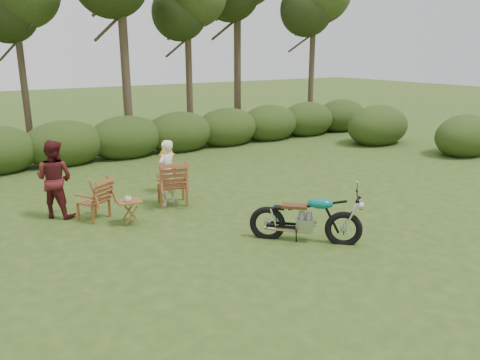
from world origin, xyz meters
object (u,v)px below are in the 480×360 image
lawn_chair_right (173,204)px  cup (128,199)px  lawn_chair_left (95,218)px  side_table (130,212)px  adult_b (59,216)px  adult_a (168,205)px  motorcycle (304,240)px  child (168,192)px

lawn_chair_right → cup: bearing=45.4°
lawn_chair_left → side_table: bearing=96.8°
lawn_chair_right → adult_b: size_ratio=0.63×
cup → adult_b: 1.85m
lawn_chair_right → side_table: (-1.29, -0.71, 0.26)m
side_table → adult_a: (1.17, 0.74, -0.26)m
motorcycle → adult_b: 5.39m
side_table → lawn_chair_left: bearing=126.2°
side_table → cup: cup is taller
lawn_chair_left → adult_b: bearing=-70.9°
motorcycle → lawn_chair_right: (-1.20, 3.35, 0.00)m
cup → child: cup is taller
lawn_chair_right → side_table: size_ratio=2.10×
side_table → adult_a: size_ratio=0.33×
lawn_chair_right → cup: size_ratio=7.83×
cup → adult_b: (-1.13, 1.35, -0.56)m
motorcycle → adult_a: bearing=155.3°
side_table → child: (1.60, 1.68, -0.26)m
side_table → cup: bearing=-139.7°
lawn_chair_left → adult_a: adult_a is taller
lawn_chair_right → child: bearing=-92.0°
motorcycle → side_table: motorcycle is taller
cup → child: 2.45m
adult_a → adult_b: adult_b is taller
lawn_chair_right → lawn_chair_left: lawn_chair_right is taller
motorcycle → child: 4.42m
motorcycle → cup: 3.68m
motorcycle → cup: (-2.53, 2.60, 0.56)m
lawn_chair_right → lawn_chair_left: 1.83m
motorcycle → lawn_chair_right: bearing=153.7°
motorcycle → lawn_chair_right: 3.56m
lawn_chair_right → child: size_ratio=0.95×
adult_a → child: size_ratio=1.37×
lawn_chair_right → adult_a: adult_a is taller
side_table → adult_a: bearing=32.4°
cup → adult_b: bearing=130.0°
adult_a → lawn_chair_right: bearing=137.4°
side_table → adult_b: (-1.18, 1.31, -0.26)m
adult_a → adult_b: 2.41m
lawn_chair_right → side_table: lawn_chair_right is taller
side_table → child: size_ratio=0.45×
cup → lawn_chair_left: bearing=122.4°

